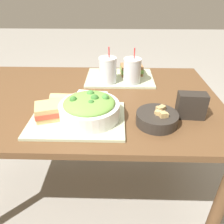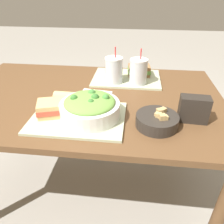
{
  "view_description": "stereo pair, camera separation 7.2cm",
  "coord_description": "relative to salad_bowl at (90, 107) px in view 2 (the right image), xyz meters",
  "views": [
    {
      "loc": [
        0.19,
        -1.05,
        1.3
      ],
      "look_at": [
        0.17,
        -0.23,
        0.8
      ],
      "focal_mm": 35.0,
      "sensor_mm": 36.0,
      "label": 1
    },
    {
      "loc": [
        0.27,
        -1.04,
        1.3
      ],
      "look_at": [
        0.17,
        -0.23,
        0.8
      ],
      "focal_mm": 35.0,
      "sensor_mm": 36.0,
      "label": 2
    }
  ],
  "objects": [
    {
      "name": "ground_plane",
      "position": [
        -0.07,
        0.23,
        -0.82
      ],
      "size": [
        12.0,
        12.0,
        0.0
      ],
      "primitive_type": "plane",
      "color": "gray"
    },
    {
      "name": "dining_table",
      "position": [
        -0.07,
        0.23,
        -0.15
      ],
      "size": [
        1.47,
        0.91,
        0.76
      ],
      "color": "brown",
      "rests_on": "ground_plane"
    },
    {
      "name": "tray_near",
      "position": [
        -0.05,
        -0.01,
        -0.06
      ],
      "size": [
        0.42,
        0.31,
        0.01
      ],
      "color": "#B2BC99",
      "rests_on": "dining_table"
    },
    {
      "name": "tray_far",
      "position": [
        0.13,
        0.48,
        -0.06
      ],
      "size": [
        0.42,
        0.31,
        0.01
      ],
      "color": "#B2BC99",
      "rests_on": "dining_table"
    },
    {
      "name": "salad_bowl",
      "position": [
        0.0,
        0.0,
        0.0
      ],
      "size": [
        0.26,
        0.26,
        0.11
      ],
      "color": "white",
      "rests_on": "tray_near"
    },
    {
      "name": "soup_bowl",
      "position": [
        0.29,
        -0.02,
        -0.03
      ],
      "size": [
        0.18,
        0.18,
        0.07
      ],
      "color": "#2D2823",
      "rests_on": "dining_table"
    },
    {
      "name": "sandwich_near",
      "position": [
        -0.17,
        0.0,
        -0.02
      ],
      "size": [
        0.16,
        0.14,
        0.06
      ],
      "rotation": [
        0.0,
        0.0,
        0.3
      ],
      "color": "tan",
      "rests_on": "tray_near"
    },
    {
      "name": "baguette_near",
      "position": [
        -0.11,
        0.11,
        -0.02
      ],
      "size": [
        0.18,
        0.06,
        0.06
      ],
      "rotation": [
        0.0,
        0.0,
        1.54
      ],
      "color": "tan",
      "rests_on": "tray_near"
    },
    {
      "name": "sandwich_far",
      "position": [
        0.21,
        0.53,
        -0.02
      ],
      "size": [
        0.15,
        0.12,
        0.06
      ],
      "rotation": [
        0.0,
        0.0,
        0.11
      ],
      "color": "olive",
      "rests_on": "tray_far"
    },
    {
      "name": "drink_cup_dark",
      "position": [
        0.06,
        0.4,
        0.02
      ],
      "size": [
        0.1,
        0.1,
        0.21
      ],
      "color": "silver",
      "rests_on": "tray_far"
    },
    {
      "name": "drink_cup_red",
      "position": [
        0.21,
        0.4,
        0.02
      ],
      "size": [
        0.1,
        0.1,
        0.21
      ],
      "color": "silver",
      "rests_on": "tray_far"
    },
    {
      "name": "chip_bag",
      "position": [
        0.45,
        0.04,
        -0.0
      ],
      "size": [
        0.13,
        0.07,
        0.12
      ],
      "rotation": [
        0.0,
        0.0,
        -0.06
      ],
      "color": "#28231E",
      "rests_on": "dining_table"
    },
    {
      "name": "napkin_folded",
      "position": [
        -0.02,
        0.24,
        -0.06
      ],
      "size": [
        0.18,
        0.14,
        0.0
      ],
      "color": "white",
      "rests_on": "dining_table"
    }
  ]
}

